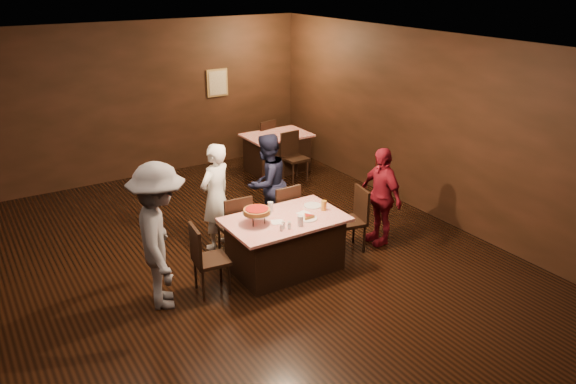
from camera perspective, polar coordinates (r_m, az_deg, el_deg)
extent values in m
plane|color=black|center=(7.30, -5.58, -10.56)|extent=(10.00, 10.00, 0.00)
cube|color=silver|center=(6.24, -6.61, 13.41)|extent=(8.00, 10.00, 0.04)
cube|color=black|center=(11.16, -17.60, 8.43)|extent=(8.00, 0.04, 3.00)
cube|color=black|center=(9.00, 17.52, 5.36)|extent=(0.04, 10.00, 3.00)
cube|color=tan|center=(11.81, -7.20, 10.95)|extent=(0.46, 0.03, 0.56)
cube|color=beige|center=(11.79, -7.15, 10.94)|extent=(0.38, 0.01, 0.48)
cube|color=#B3150B|center=(7.70, -0.30, -5.30)|extent=(1.60, 1.00, 0.77)
cube|color=red|center=(11.49, -1.13, 4.04)|extent=(1.30, 0.90, 0.77)
cube|color=black|center=(8.08, -5.52, -3.33)|extent=(0.44, 0.44, 0.95)
cube|color=black|center=(8.43, -0.65, -2.12)|extent=(0.42, 0.42, 0.95)
cube|color=black|center=(7.21, -7.81, -6.72)|extent=(0.47, 0.47, 0.95)
cube|color=black|center=(8.24, 6.24, -2.87)|extent=(0.49, 0.49, 0.95)
cube|color=black|center=(10.89, 0.75, 3.53)|extent=(0.44, 0.44, 0.95)
cube|color=black|center=(11.96, -2.62, 5.19)|extent=(0.50, 0.50, 0.95)
imported|color=white|center=(8.22, -7.35, -0.47)|extent=(0.69, 0.59, 1.60)
imported|color=#161931|center=(8.70, -2.16, 0.89)|extent=(0.92, 0.81, 1.58)
imported|color=slate|center=(6.87, -12.86, -4.44)|extent=(1.00, 1.34, 1.84)
imported|color=maroon|center=(8.44, 9.40, -0.39)|extent=(0.41, 0.89, 1.49)
cylinder|color=black|center=(7.44, -3.54, -2.43)|extent=(0.01, 0.01, 0.15)
cylinder|color=black|center=(7.29, -3.57, -2.99)|extent=(0.01, 0.01, 0.15)
cylinder|color=black|center=(7.36, -2.39, -2.70)|extent=(0.01, 0.01, 0.15)
cylinder|color=silver|center=(7.33, -3.18, -2.14)|extent=(0.38, 0.38, 0.01)
cylinder|color=#B27233|center=(7.32, -3.18, -1.92)|extent=(0.35, 0.35, 0.05)
cylinder|color=#A5140C|center=(7.31, -3.19, -1.71)|extent=(0.30, 0.30, 0.01)
cylinder|color=white|center=(7.52, 2.04, -2.71)|extent=(0.25, 0.25, 0.01)
cylinder|color=#B27233|center=(7.51, 2.04, -2.52)|extent=(0.18, 0.18, 0.04)
cylinder|color=#A5140C|center=(7.50, 2.05, -2.36)|extent=(0.14, 0.14, 0.01)
cylinder|color=white|center=(7.92, 2.52, -1.39)|extent=(0.25, 0.25, 0.01)
cylinder|color=silver|center=(7.30, 1.26, -2.94)|extent=(0.08, 0.08, 0.14)
cylinder|color=#BF7F26|center=(7.77, 3.66, -1.38)|extent=(0.08, 0.08, 0.14)
cylinder|color=silver|center=(7.72, -1.79, -1.52)|extent=(0.08, 0.08, 0.14)
cylinder|color=silver|center=(7.24, -0.48, -3.42)|extent=(0.04, 0.04, 0.08)
cylinder|color=silver|center=(7.22, -0.48, -3.10)|extent=(0.05, 0.05, 0.02)
cylinder|color=silver|center=(7.23, 0.13, -3.45)|extent=(0.04, 0.04, 0.08)
cylinder|color=silver|center=(7.21, 0.13, -3.13)|extent=(0.05, 0.05, 0.02)
cylinder|color=silver|center=(7.17, -0.68, -3.67)|extent=(0.04, 0.04, 0.08)
cylinder|color=silver|center=(7.15, -0.69, -3.35)|extent=(0.05, 0.05, 0.02)
cube|color=white|center=(7.68, 1.60, -2.18)|extent=(0.19, 0.19, 0.01)
cube|color=white|center=(7.43, -1.09, -3.06)|extent=(0.21, 0.21, 0.01)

